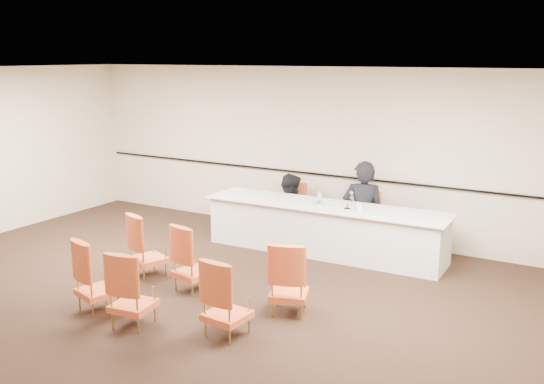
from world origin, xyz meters
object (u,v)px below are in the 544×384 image
Objects in this scene: coffee_cup at (359,208)px; aud_chair_front_left at (148,245)px; microphone at (348,201)px; aud_chair_back_left at (97,275)px; drinking_glass at (326,203)px; panel_table at (325,229)px; panelist_main at (363,217)px; panelist_second_chair at (290,210)px; panelist_main_chair at (363,220)px; water_bottle at (319,198)px; aud_chair_back_mid at (132,288)px; aud_chair_front_mid at (193,257)px; panelist_second at (290,218)px; aud_chair_front_right at (289,277)px; aud_chair_back_right at (227,297)px.

aud_chair_front_left is at bearing -138.60° from coffee_cup.
aud_chair_front_left is (-2.43, -2.14, -0.41)m from coffee_cup.
microphone is 0.28× the size of aud_chair_back_left.
panel_table is at bearing 133.70° from drinking_glass.
panelist_main reaches higher than microphone.
microphone is 1.99× the size of coffee_cup.
panelist_main_chair is at bearing -0.00° from panelist_second_chair.
water_bottle is 2.38× the size of drinking_glass.
panel_table is 2.89m from aud_chair_front_left.
coffee_cup is at bearing -8.08° from drinking_glass.
panelist_main is at bearing 65.33° from aud_chair_back_mid.
panelist_main is at bearing 81.83° from aud_chair_back_left.
aud_chair_front_mid is (-0.80, -2.30, -0.46)m from water_bottle.
panelist_second is 4.14m from aud_chair_back_left.
microphone is 1.13× the size of water_bottle.
water_bottle reaches higher than aud_chair_front_right.
aud_chair_front_left is 1.00× the size of aud_chair_front_mid.
panelist_second is at bearing 99.17° from aud_chair_back_left.
aud_chair_front_right reaches higher than panel_table.
panel_table is at bearing 171.44° from microphone.
aud_chair_front_mid is at bearing 50.92° from panelist_main.
panelist_second_chair is 1.20m from water_bottle.
panelist_second is at bearing 148.56° from drinking_glass.
aud_chair_back_mid is at bearing -107.77° from microphone.
panel_table is 4.28× the size of aud_chair_front_right.
aud_chair_back_right is (0.34, -3.32, 0.07)m from panel_table.
coffee_cup is 4.05m from aud_chair_back_left.
microphone reaches higher than aud_chair_back_right.
panelist_second is 3.37m from aud_chair_front_right.
panelist_second_chair is at bearing 93.49° from aud_chair_front_left.
panelist_second reaches higher than coffee_cup.
aud_chair_front_left reaches higher than coffee_cup.
microphone is at bearing 74.12° from panelist_main.
aud_chair_front_right is at bearing 44.87° from aud_chair_back_left.
panelist_main_chair is at bearing 180.00° from panelist_main.
aud_chair_back_mid is (-0.80, -3.65, 0.07)m from panel_table.
coffee_cup is 3.27m from aud_chair_front_left.
panelist_second_chair is 1.00× the size of aud_chair_back_left.
water_bottle is 0.25× the size of aud_chair_back_left.
aud_chair_back_left reaches higher than drinking_glass.
aud_chair_back_left is at bearing -171.54° from aud_chair_front_right.
aud_chair_back_right is at bearing 7.77° from aud_chair_back_mid.
panelist_second is at bearing 143.73° from water_bottle.
panel_table is 0.81m from coffee_cup.
panelist_second_chair is 2.96m from aud_chair_front_mid.
panelist_main is 4.43m from aud_chair_back_mid.
panelist_second_chair is at bearing 180.00° from panelist_main_chair.
aud_chair_back_left and aud_chair_back_right have the same top height.
aud_chair_front_left is at bearing -129.07° from panelist_main_chair.
panelist_main_chair is 3.54× the size of microphone.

